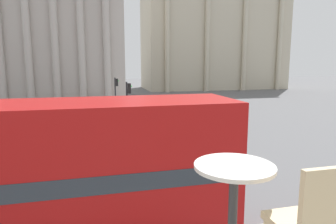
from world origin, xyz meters
The scene contains 10 objects.
double_decker_bus centered at (-1.76, 5.67, 2.33)m, with size 10.22×2.67×4.18m.
cafe_dining_table centered at (0.57, -0.35, 4.22)m, with size 0.60×0.60×0.73m.
cafe_chair_0 centered at (0.84, -0.88, 4.20)m, with size 0.40×0.40×0.91m.
plaza_building_left centered at (-7.95, 43.51, 12.42)m, with size 24.01×12.45×24.87m.
plaza_building_right centered at (24.01, 57.22, 10.73)m, with size 29.01×13.44×21.46m.
traffic_light_mid centered at (1.87, 18.39, 2.55)m, with size 0.42×0.24×3.91m.
traffic_light_far centered at (1.64, 26.55, 2.50)m, with size 0.42×0.24×3.83m.
pedestrian_black centered at (-2.14, 23.90, 0.96)m, with size 0.32×0.32×1.67m.
pedestrian_olive centered at (6.82, 23.05, 1.04)m, with size 0.32×0.32×1.79m.
pedestrian_white centered at (3.05, 13.64, 0.98)m, with size 0.32×0.32×1.71m.
Camera 1 is at (-0.42, -2.29, 5.15)m, focal length 32.00 mm.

